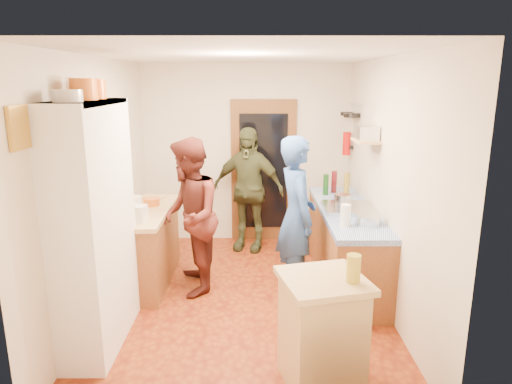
{
  "coord_description": "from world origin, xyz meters",
  "views": [
    {
      "loc": [
        0.11,
        -4.65,
        2.36
      ],
      "look_at": [
        0.13,
        0.15,
        1.18
      ],
      "focal_mm": 32.0,
      "sensor_mm": 36.0,
      "label": 1
    }
  ],
  "objects_px": {
    "island_base": "(322,334)",
    "person_hob": "(300,217)",
    "person_back": "(249,189)",
    "hutch_body": "(95,227)",
    "right_counter_base": "(345,247)",
    "person_left": "(192,216)"
  },
  "relations": [
    {
      "from": "island_base",
      "to": "person_hob",
      "type": "bearing_deg",
      "value": 90.69
    },
    {
      "from": "person_hob",
      "to": "person_back",
      "type": "height_order",
      "value": "person_hob"
    },
    {
      "from": "hutch_body",
      "to": "right_counter_base",
      "type": "distance_m",
      "value": 2.9
    },
    {
      "from": "hutch_body",
      "to": "right_counter_base",
      "type": "bearing_deg",
      "value": 27.47
    },
    {
      "from": "right_counter_base",
      "to": "island_base",
      "type": "distance_m",
      "value": 2.04
    },
    {
      "from": "hutch_body",
      "to": "person_hob",
      "type": "height_order",
      "value": "hutch_body"
    },
    {
      "from": "hutch_body",
      "to": "person_hob",
      "type": "bearing_deg",
      "value": 26.15
    },
    {
      "from": "right_counter_base",
      "to": "person_left",
      "type": "distance_m",
      "value": 1.86
    },
    {
      "from": "hutch_body",
      "to": "right_counter_base",
      "type": "xyz_separation_m",
      "value": [
        2.5,
        1.3,
        -0.68
      ]
    },
    {
      "from": "right_counter_base",
      "to": "island_base",
      "type": "relative_size",
      "value": 2.56
    },
    {
      "from": "hutch_body",
      "to": "person_hob",
      "type": "relative_size",
      "value": 1.23
    },
    {
      "from": "hutch_body",
      "to": "person_back",
      "type": "height_order",
      "value": "hutch_body"
    },
    {
      "from": "person_hob",
      "to": "person_left",
      "type": "bearing_deg",
      "value": 73.52
    },
    {
      "from": "hutch_body",
      "to": "island_base",
      "type": "distance_m",
      "value": 2.15
    },
    {
      "from": "right_counter_base",
      "to": "person_back",
      "type": "distance_m",
      "value": 1.64
    },
    {
      "from": "island_base",
      "to": "person_back",
      "type": "height_order",
      "value": "person_back"
    },
    {
      "from": "right_counter_base",
      "to": "person_left",
      "type": "height_order",
      "value": "person_left"
    },
    {
      "from": "right_counter_base",
      "to": "person_left",
      "type": "relative_size",
      "value": 1.25
    },
    {
      "from": "hutch_body",
      "to": "right_counter_base",
      "type": "relative_size",
      "value": 1.0
    },
    {
      "from": "person_left",
      "to": "person_back",
      "type": "distance_m",
      "value": 1.44
    },
    {
      "from": "island_base",
      "to": "person_left",
      "type": "xyz_separation_m",
      "value": [
        -1.23,
        1.72,
        0.45
      ]
    },
    {
      "from": "hutch_body",
      "to": "person_back",
      "type": "distance_m",
      "value": 2.72
    }
  ]
}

